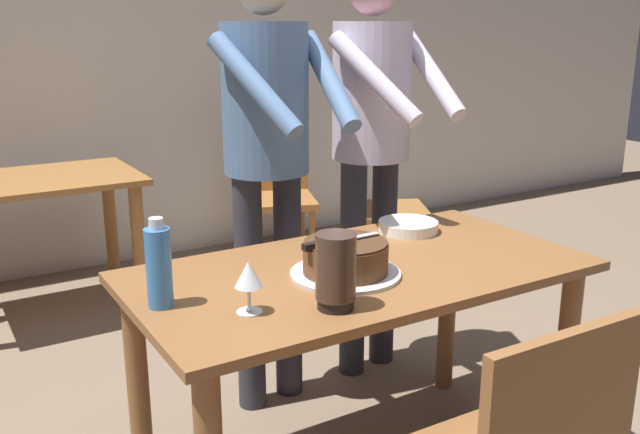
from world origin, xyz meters
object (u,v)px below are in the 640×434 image
object	(u,v)px
background_chair_3	(276,188)
plate_stack	(408,226)
cake_knife	(326,243)
hurricane_lamp	(336,271)
person_cutting_cake	(267,140)
cake_on_platter	(345,260)
wine_glass_near	(248,276)
background_table	(38,209)
background_chair_0	(376,202)
water_bottle	(159,266)
main_dining_table	(360,304)
person_standing_beside	(372,128)

from	to	relation	value
background_chair_3	plate_stack	bearing A→B (deg)	-102.61
cake_knife	hurricane_lamp	world-z (taller)	hurricane_lamp
cake_knife	person_cutting_cake	world-z (taller)	person_cutting_cake
cake_on_platter	cake_knife	xyz separation A→B (m)	(-0.07, -0.00, 0.06)
wine_glass_near	background_table	xyz separation A→B (m)	(-0.18, 2.12, -0.28)
cake_knife	background_table	size ratio (longest dim) A/B	0.27
plate_stack	person_cutting_cake	distance (m)	0.61
cake_on_platter	background_table	xyz separation A→B (m)	(-0.56, 2.02, -0.22)
background_table	background_chair_0	xyz separation A→B (m)	(1.76, -0.50, -0.09)
plate_stack	background_chair_0	world-z (taller)	background_chair_0
cake_on_platter	water_bottle	size ratio (longest dim) A/B	1.36
main_dining_table	background_chair_0	size ratio (longest dim) A/B	1.61
person_cutting_cake	background_chair_3	size ratio (longest dim) A/B	1.91
main_dining_table	cake_on_platter	world-z (taller)	cake_on_platter
water_bottle	plate_stack	bearing A→B (deg)	11.72
wine_glass_near	person_cutting_cake	xyz separation A→B (m)	(0.43, 0.73, 0.22)
cake_knife	wine_glass_near	xyz separation A→B (m)	(-0.30, -0.10, -0.01)
water_bottle	person_cutting_cake	xyz separation A→B (m)	(0.62, 0.57, 0.21)
person_standing_beside	cake_knife	bearing A→B (deg)	-133.61
plate_stack	water_bottle	world-z (taller)	water_bottle
cake_knife	hurricane_lamp	xyz separation A→B (m)	(-0.09, -0.20, -0.01)
cake_on_platter	background_chair_0	distance (m)	1.96
person_cutting_cake	background_chair_3	bearing A→B (deg)	61.62
cake_on_platter	water_bottle	xyz separation A→B (m)	(-0.56, 0.06, 0.06)
cake_on_platter	background_chair_0	size ratio (longest dim) A/B	0.38
background_chair_0	background_chair_3	size ratio (longest dim) A/B	1.00
plate_stack	main_dining_table	bearing A→B (deg)	-148.35
person_standing_beside	background_chair_3	world-z (taller)	person_standing_beside
water_bottle	background_chair_3	xyz separation A→B (m)	(1.43, 2.06, -0.37)
cake_knife	water_bottle	world-z (taller)	water_bottle
background_chair_0	background_chair_3	world-z (taller)	same
background_table	water_bottle	bearing A→B (deg)	-90.10
wine_glass_near	water_bottle	bearing A→B (deg)	138.84
hurricane_lamp	person_standing_beside	world-z (taller)	person_standing_beside
plate_stack	water_bottle	bearing A→B (deg)	-168.28
background_chair_0	person_standing_beside	bearing A→B (deg)	-127.02
background_chair_0	wine_glass_near	bearing A→B (deg)	-134.24
wine_glass_near	person_standing_beside	bearing A→B (deg)	39.34
person_cutting_cake	plate_stack	bearing A→B (deg)	-42.66
plate_stack	water_bottle	size ratio (longest dim) A/B	0.88
plate_stack	background_chair_3	size ratio (longest dim) A/B	0.24
cake_on_platter	background_chair_3	size ratio (longest dim) A/B	0.38
main_dining_table	water_bottle	xyz separation A→B (m)	(-0.64, 0.02, 0.24)
person_standing_beside	background_table	xyz separation A→B (m)	(-1.12, 1.36, -0.50)
cake_on_platter	cake_knife	world-z (taller)	cake_knife
person_cutting_cake	hurricane_lamp	bearing A→B (deg)	-105.02
cake_on_platter	background_table	bearing A→B (deg)	105.42
cake_knife	background_table	xyz separation A→B (m)	(-0.48, 2.02, -0.29)
plate_stack	background_chair_0	bearing A→B (deg)	58.89
background_chair_3	background_chair_0	bearing A→B (deg)	-60.86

